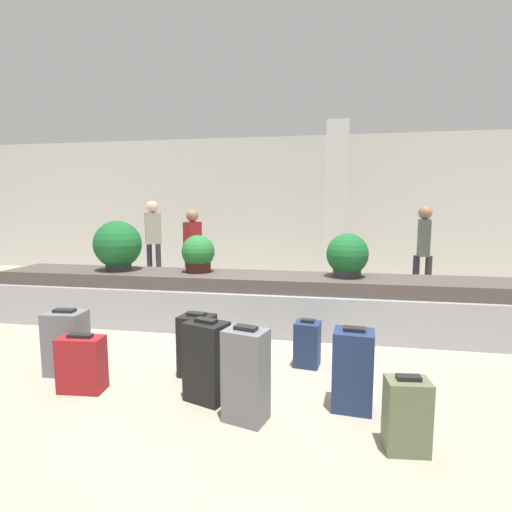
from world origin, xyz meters
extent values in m
plane|color=#9E937F|center=(0.00, 0.00, 0.00)|extent=(18.00, 18.00, 0.00)
cube|color=beige|center=(0.00, 5.48, 1.60)|extent=(18.00, 0.06, 3.20)
cube|color=#9E9EA3|center=(0.00, 1.24, 0.27)|extent=(7.45, 0.95, 0.54)
cube|color=#4C423D|center=(0.00, 1.24, 0.63)|extent=(7.15, 0.79, 0.18)
cube|color=silver|center=(1.06, 3.98, 1.60)|extent=(0.41, 0.41, 3.20)
cube|color=slate|center=(-1.55, -0.56, 0.31)|extent=(0.38, 0.29, 0.61)
cube|color=black|center=(-1.55, -0.56, 0.63)|extent=(0.21, 0.11, 0.03)
cube|color=navy|center=(0.75, 0.04, 0.23)|extent=(0.27, 0.26, 0.46)
cube|color=black|center=(0.75, 0.04, 0.47)|extent=(0.14, 0.10, 0.03)
cube|color=slate|center=(0.35, -1.09, 0.36)|extent=(0.36, 0.31, 0.71)
cube|color=black|center=(0.35, -1.09, 0.73)|extent=(0.19, 0.12, 0.03)
cube|color=navy|center=(1.15, -0.77, 0.32)|extent=(0.34, 0.29, 0.65)
cube|color=black|center=(1.15, -0.77, 0.66)|extent=(0.18, 0.11, 0.03)
cube|color=#5B6647|center=(1.48, -1.28, 0.25)|extent=(0.30, 0.23, 0.50)
cube|color=black|center=(1.48, -1.28, 0.51)|extent=(0.16, 0.09, 0.03)
cube|color=black|center=(-0.04, -0.84, 0.34)|extent=(0.40, 0.34, 0.67)
cube|color=black|center=(-0.04, -0.84, 0.69)|extent=(0.20, 0.14, 0.03)
cube|color=maroon|center=(-1.18, -0.88, 0.24)|extent=(0.40, 0.24, 0.49)
cube|color=black|center=(-1.18, -0.88, 0.50)|extent=(0.22, 0.09, 0.03)
cube|color=black|center=(-0.28, -0.37, 0.30)|extent=(0.35, 0.31, 0.59)
cube|color=black|center=(-0.28, -0.37, 0.61)|extent=(0.18, 0.12, 0.03)
cylinder|color=#381914|center=(-0.82, 1.30, 0.80)|extent=(0.34, 0.34, 0.16)
sphere|color=#236B2D|center=(-0.82, 1.30, 1.00)|extent=(0.45, 0.45, 0.45)
cylinder|color=#2D2D2D|center=(1.18, 1.29, 0.79)|extent=(0.35, 0.35, 0.15)
sphere|color=#195B28|center=(1.18, 1.29, 1.01)|extent=(0.53, 0.53, 0.53)
cylinder|color=#2D2D2D|center=(-1.99, 1.26, 0.81)|extent=(0.35, 0.35, 0.19)
sphere|color=#195B28|center=(-1.99, 1.26, 1.08)|extent=(0.66, 0.66, 0.66)
cylinder|color=#282833|center=(-2.77, 3.90, 0.41)|extent=(0.11, 0.11, 0.83)
cylinder|color=#282833|center=(-2.57, 3.90, 0.41)|extent=(0.11, 0.11, 0.83)
cube|color=gray|center=(-2.67, 3.90, 1.15)|extent=(0.37, 0.32, 0.65)
sphere|color=beige|center=(-2.67, 3.90, 1.60)|extent=(0.24, 0.24, 0.24)
cylinder|color=#282833|center=(-1.54, 2.86, 0.37)|extent=(0.11, 0.11, 0.75)
cylinder|color=#282833|center=(-1.34, 2.86, 0.37)|extent=(0.11, 0.11, 0.75)
cube|color=maroon|center=(-1.44, 2.86, 1.04)|extent=(0.27, 0.36, 0.59)
sphere|color=#936B4C|center=(-1.44, 2.86, 1.45)|extent=(0.22, 0.22, 0.22)
cylinder|color=#282833|center=(2.43, 3.22, 0.39)|extent=(0.11, 0.11, 0.78)
cylinder|color=#282833|center=(2.63, 3.22, 0.39)|extent=(0.11, 0.11, 0.78)
cube|color=#474C47|center=(2.53, 3.22, 1.09)|extent=(0.22, 0.34, 0.62)
sphere|color=#936B4C|center=(2.53, 3.22, 1.51)|extent=(0.23, 0.23, 0.23)
camera|label=1|loc=(0.94, -3.90, 1.64)|focal=28.00mm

